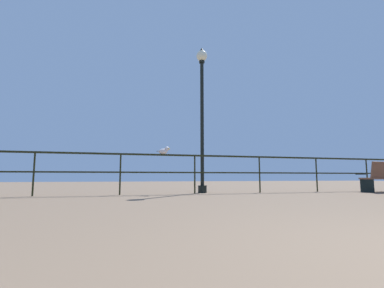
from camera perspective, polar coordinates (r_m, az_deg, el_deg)
pier_railing at (r=8.12m, az=0.56°, el=-4.27°), size 20.94×0.05×1.12m
lamppost_center at (r=8.84m, az=2.05°, el=8.41°), size 0.35×0.35×4.60m
seagull_on_rail at (r=7.92m, az=-5.79°, el=-1.38°), size 0.37×0.31×0.21m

